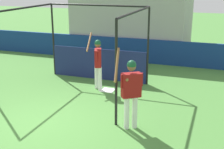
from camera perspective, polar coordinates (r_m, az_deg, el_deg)
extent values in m
plane|color=#477F38|center=(8.54, -12.63, -8.69)|extent=(60.00, 60.00, 0.00)
cube|color=navy|center=(14.37, 1.83, 4.61)|extent=(24.00, 0.12, 1.08)
cube|color=#9E9E99|center=(16.14, 4.12, 9.66)|extent=(5.40, 4.00, 3.13)
cube|color=navy|center=(15.35, -4.54, 7.63)|extent=(0.45, 0.40, 0.10)
cube|color=navy|center=(15.48, -4.29, 8.58)|extent=(0.45, 0.06, 0.40)
cube|color=navy|center=(15.14, -2.62, 7.53)|extent=(0.45, 0.40, 0.10)
cube|color=navy|center=(15.27, -2.38, 8.49)|extent=(0.45, 0.06, 0.40)
cube|color=navy|center=(14.95, -0.65, 7.42)|extent=(0.45, 0.40, 0.10)
cube|color=navy|center=(15.08, -0.42, 8.39)|extent=(0.45, 0.06, 0.40)
cube|color=navy|center=(14.77, 1.37, 7.30)|extent=(0.45, 0.40, 0.10)
cube|color=navy|center=(14.90, 1.60, 8.28)|extent=(0.45, 0.06, 0.40)
cube|color=navy|center=(14.61, 3.44, 7.17)|extent=(0.45, 0.40, 0.10)
cube|color=navy|center=(14.74, 3.65, 8.16)|extent=(0.45, 0.06, 0.40)
cube|color=navy|center=(14.47, 5.55, 7.02)|extent=(0.45, 0.40, 0.10)
cube|color=navy|center=(14.60, 5.75, 8.02)|extent=(0.45, 0.06, 0.40)
cube|color=navy|center=(14.35, 7.69, 6.86)|extent=(0.45, 0.40, 0.10)
cube|color=navy|center=(14.49, 7.88, 7.87)|extent=(0.45, 0.06, 0.40)
cube|color=navy|center=(14.25, 9.87, 6.69)|extent=(0.45, 0.40, 0.10)
cube|color=navy|center=(14.39, 10.04, 7.71)|extent=(0.45, 0.06, 0.40)
cube|color=navy|center=(16.02, -3.41, 9.50)|extent=(0.45, 0.40, 0.10)
cube|color=navy|center=(16.16, -3.17, 10.39)|extent=(0.45, 0.06, 0.40)
cube|color=navy|center=(15.82, -1.54, 9.42)|extent=(0.45, 0.40, 0.10)
cube|color=navy|center=(15.95, -1.32, 10.33)|extent=(0.45, 0.06, 0.40)
cube|color=navy|center=(15.63, 0.36, 9.34)|extent=(0.45, 0.40, 0.10)
cube|color=navy|center=(15.77, 0.58, 10.25)|extent=(0.45, 0.06, 0.40)
cube|color=navy|center=(15.46, 2.32, 9.24)|extent=(0.45, 0.40, 0.10)
cube|color=navy|center=(15.60, 2.53, 10.16)|extent=(0.45, 0.06, 0.40)
cube|color=navy|center=(15.31, 4.31, 9.12)|extent=(0.45, 0.40, 0.10)
cube|color=navy|center=(15.45, 4.51, 10.05)|extent=(0.45, 0.06, 0.40)
cube|color=navy|center=(15.18, 6.34, 9.00)|extent=(0.45, 0.40, 0.10)
cube|color=navy|center=(15.32, 6.52, 9.94)|extent=(0.45, 0.06, 0.40)
cube|color=navy|center=(15.06, 8.40, 8.86)|extent=(0.45, 0.40, 0.10)
cube|color=navy|center=(15.21, 8.57, 9.80)|extent=(0.45, 0.06, 0.40)
cube|color=navy|center=(14.97, 10.48, 8.71)|extent=(0.45, 0.40, 0.10)
cube|color=navy|center=(15.11, 10.64, 9.66)|extent=(0.45, 0.06, 0.40)
cube|color=navy|center=(16.71, -2.35, 11.21)|extent=(0.45, 0.40, 0.10)
cube|color=navy|center=(16.85, -2.13, 12.05)|extent=(0.45, 0.06, 0.40)
cube|color=navy|center=(16.51, -0.55, 11.16)|extent=(0.45, 0.40, 0.10)
cube|color=navy|center=(16.66, -0.33, 12.00)|extent=(0.45, 0.06, 0.40)
cube|color=navy|center=(16.33, 1.30, 11.09)|extent=(0.45, 0.40, 0.10)
cube|color=navy|center=(16.48, 1.51, 11.94)|extent=(0.45, 0.06, 0.40)
cube|color=navy|center=(16.17, 3.19, 11.00)|extent=(0.45, 0.40, 0.10)
cube|color=navy|center=(16.32, 3.38, 11.87)|extent=(0.45, 0.06, 0.40)
cube|color=navy|center=(16.03, 5.11, 10.91)|extent=(0.45, 0.40, 0.10)
cube|color=navy|center=(16.18, 5.30, 11.78)|extent=(0.45, 0.06, 0.40)
cube|color=navy|center=(15.90, 7.06, 10.80)|extent=(0.45, 0.40, 0.10)
cube|color=navy|center=(16.05, 7.24, 11.68)|extent=(0.45, 0.06, 0.40)
cube|color=navy|center=(15.79, 9.04, 10.67)|extent=(0.45, 0.40, 0.10)
cube|color=navy|center=(15.94, 9.21, 11.56)|extent=(0.45, 0.06, 0.40)
cube|color=navy|center=(15.70, 11.05, 10.53)|extent=(0.45, 0.40, 0.10)
cube|color=navy|center=(15.85, 11.20, 11.42)|extent=(0.45, 0.06, 0.40)
cube|color=navy|center=(17.41, -1.37, 12.79)|extent=(0.45, 0.40, 0.10)
cube|color=navy|center=(17.23, 0.38, 12.74)|extent=(0.45, 0.40, 0.10)
cube|color=navy|center=(17.38, 0.58, 13.54)|extent=(0.45, 0.06, 0.40)
cube|color=navy|center=(17.06, 2.17, 12.69)|extent=(0.45, 0.40, 0.10)
cube|color=navy|center=(17.21, 2.36, 13.49)|extent=(0.45, 0.06, 0.40)
cube|color=navy|center=(16.90, 4.00, 12.62)|extent=(0.45, 0.40, 0.10)
cube|color=navy|center=(17.06, 4.18, 13.43)|extent=(0.45, 0.06, 0.40)
cube|color=navy|center=(16.76, 5.85, 12.53)|extent=(0.45, 0.40, 0.10)
cube|color=navy|center=(16.92, 6.02, 13.35)|extent=(0.45, 0.06, 0.40)
cube|color=navy|center=(16.64, 7.73, 12.44)|extent=(0.45, 0.40, 0.10)
cube|color=navy|center=(16.80, 7.90, 13.26)|extent=(0.45, 0.06, 0.40)
cube|color=navy|center=(16.54, 9.64, 12.32)|extent=(0.45, 0.40, 0.10)
cube|color=navy|center=(16.70, 9.79, 13.15)|extent=(0.45, 0.06, 0.40)
cube|color=navy|center=(16.45, 11.57, 12.20)|extent=(0.45, 0.40, 0.10)
cube|color=navy|center=(16.61, 11.71, 13.03)|extent=(0.45, 0.06, 0.40)
cylinder|color=black|center=(7.76, 0.77, -0.01)|extent=(0.07, 0.07, 2.75)
cylinder|color=black|center=(12.36, -10.67, 6.20)|extent=(0.07, 0.07, 2.75)
cylinder|color=black|center=(11.00, 6.60, 5.04)|extent=(0.07, 0.07, 2.75)
cylinder|color=black|center=(10.72, -15.77, 11.65)|extent=(0.06, 3.47, 0.06)
cylinder|color=black|center=(9.12, 4.37, 11.36)|extent=(0.06, 3.47, 0.06)
cylinder|color=black|center=(11.36, -2.63, 12.53)|extent=(3.75, 0.06, 0.06)
cube|color=navy|center=(11.71, -2.52, 1.92)|extent=(3.68, 0.03, 1.17)
cube|color=white|center=(10.67, -0.76, -2.87)|extent=(0.44, 0.44, 0.02)
cylinder|color=white|center=(10.56, -2.22, -0.78)|extent=(0.17, 0.17, 0.83)
cylinder|color=white|center=(10.77, -2.85, -0.43)|extent=(0.17, 0.17, 0.83)
cube|color=maroon|center=(10.47, -2.59, 3.07)|extent=(0.38, 0.53, 0.58)
sphere|color=brown|center=(10.37, -2.62, 5.52)|extent=(0.21, 0.21, 0.21)
sphere|color=#144C2D|center=(10.36, -2.63, 5.77)|extent=(0.22, 0.22, 0.22)
cylinder|color=maroon|center=(10.19, -2.85, 3.44)|extent=(0.09, 0.09, 0.32)
cylinder|color=maroon|center=(10.68, -2.78, 4.08)|extent=(0.09, 0.09, 0.32)
cylinder|color=brown|center=(10.64, -4.20, 5.98)|extent=(0.20, 0.74, 0.54)
sphere|color=brown|center=(10.62, -2.31, 4.63)|extent=(0.08, 0.08, 0.08)
cylinder|color=white|center=(7.96, 4.18, -6.88)|extent=(0.18, 0.18, 0.86)
cylinder|color=white|center=(7.90, 2.70, -7.05)|extent=(0.18, 0.18, 0.86)
cube|color=maroon|center=(7.66, 3.54, -1.95)|extent=(0.52, 0.45, 0.61)
sphere|color=brown|center=(7.52, 3.60, 1.44)|extent=(0.21, 0.21, 0.21)
sphere|color=#144C2D|center=(7.50, 3.61, 1.80)|extent=(0.23, 0.23, 0.23)
cylinder|color=maroon|center=(7.66, 5.42, -0.92)|extent=(0.10, 0.10, 0.33)
cylinder|color=maroon|center=(7.50, 1.84, -1.23)|extent=(0.10, 0.10, 0.33)
cylinder|color=brown|center=(7.40, 0.89, 1.76)|extent=(0.15, 0.55, 0.74)
sphere|color=brown|center=(7.47, 2.76, -0.96)|extent=(0.08, 0.08, 0.08)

